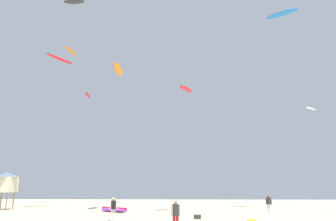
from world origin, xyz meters
The scene contains 14 objects.
person_foreground centered at (0.98, 4.92, 0.99)m, with size 0.52×0.38×1.70m.
person_midground centered at (9.58, 18.84, 1.00)m, with size 0.54×0.39×1.71m.
person_left centered at (-3.77, 10.77, 0.98)m, with size 0.47×0.38×1.67m.
kite_grounded_near centered at (-5.67, 20.01, 0.23)m, with size 3.87×3.37×0.50m.
lifeguard_tower centered at (-18.93, 22.95, 3.05)m, with size 2.30×2.30×4.15m.
cooler_box centered at (2.46, 12.73, 0.16)m, with size 0.56×0.36×0.32m, color #2D2D33.
kite_aloft_1 centered at (-14.81, 25.21, 19.06)m, with size 3.28×4.39×0.85m.
kite_aloft_2 centered at (-6.23, 21.90, 16.10)m, with size 1.60×4.20×0.88m.
kite_aloft_3 centered at (-11.88, 20.97, 24.79)m, with size 2.62×0.78×0.46m.
kite_aloft_4 centered at (14.24, 24.00, 24.14)m, with size 4.10×3.23×0.49m.
kite_aloft_5 centered at (19.74, 31.72, 13.44)m, with size 2.36×2.14×0.57m.
kite_aloft_6 centered at (1.79, 19.86, 12.92)m, with size 1.95×2.84×0.35m.
kite_aloft_7 centered at (-18.86, 39.29, 26.67)m, with size 1.83×4.32×0.84m.
kite_aloft_8 centered at (-15.49, 40.19, 18.49)m, with size 1.30×3.32×0.74m.
Camera 1 is at (1.45, -13.50, 2.28)m, focal length 34.16 mm.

